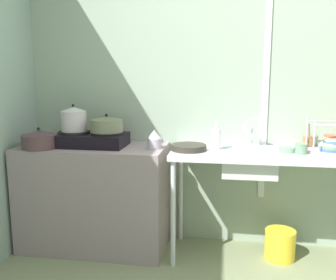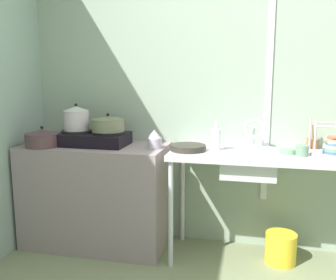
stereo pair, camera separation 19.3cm
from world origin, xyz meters
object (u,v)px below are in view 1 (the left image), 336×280
dish_rack (332,145)px  pot_on_right_burner (107,124)px  bucket_on_floor (280,245)px  frying_pan (189,147)px  small_bowl_on_drainboard (287,150)px  utensil_jar (309,142)px  stove (91,139)px  bottle_by_sink (216,138)px  percolator (154,139)px  cup_by_rack (301,149)px  faucet (253,129)px  pot_beside_stove (39,139)px  sink_basin (249,163)px  pot_on_left_burner (74,119)px

dish_rack → pot_on_right_burner: bearing=-179.2°
bucket_on_floor → pot_on_right_burner: bearing=180.0°
frying_pan → small_bowl_on_drainboard: 0.72m
utensil_jar → bucket_on_floor: 0.82m
stove → dish_rack: bearing=0.7°
bottle_by_sink → pot_on_right_burner: bearing=-178.9°
percolator → bottle_by_sink: (0.47, 0.04, 0.02)m
cup_by_rack → bucket_on_floor: size_ratio=0.38×
stove → bucket_on_floor: 1.69m
faucet → pot_beside_stove: bearing=-170.6°
stove → percolator: percolator is taller
percolator → utensil_jar: 1.20m
utensil_jar → bottle_by_sink: bearing=-164.7°
pot_on_right_burner → sink_basin: bearing=-1.8°
sink_basin → faucet: bearing=78.6°
cup_by_rack → pot_on_right_burner: bearing=178.0°
pot_beside_stove → faucet: (1.62, 0.27, 0.08)m
dish_rack → bucket_on_floor: dish_rack is taller
pot_beside_stove → faucet: size_ratio=1.16×
pot_beside_stove → percolator: 0.88m
frying_pan → bucket_on_floor: frying_pan is taller
stove → pot_beside_stove: 0.39m
stove → dish_rack: size_ratio=1.73×
sink_basin → pot_on_right_burner: bearing=178.2°
pot_on_left_burner → pot_beside_stove: bearing=-145.9°
cup_by_rack → bottle_by_sink: bearing=173.6°
bottle_by_sink → bucket_on_floor: 0.96m
pot_on_right_burner → faucet: size_ratio=1.12×
pot_beside_stove → bucket_on_floor: 2.02m
frying_pan → cup_by_rack: (0.81, -0.01, 0.02)m
frying_pan → cup_by_rack: bearing=-0.4°
pot_beside_stove → frying_pan: bearing=5.2°
pot_on_left_burner → cup_by_rack: size_ratio=2.45×
frying_pan → dish_rack: (1.03, 0.07, 0.03)m
pot_beside_stove → bottle_by_sink: (1.34, 0.17, 0.02)m
dish_rack → cup_by_rack: (-0.23, -0.07, -0.02)m
pot_beside_stove → faucet: 1.64m
stove → bucket_on_floor: stove is taller
pot_on_left_burner → pot_beside_stove: pot_on_left_burner is taller
dish_rack → bucket_on_floor: (-0.33, -0.02, -0.78)m
cup_by_rack → dish_rack: bearing=18.1°
sink_basin → utensil_jar: (0.47, 0.25, 0.13)m
pot_on_left_burner → frying_pan: bearing=-2.9°
faucet → utensil_jar: 0.46m
bottle_by_sink → frying_pan: bearing=-162.6°
percolator → utensil_jar: (1.18, 0.23, -0.03)m
small_bowl_on_drainboard → sink_basin: bearing=-172.3°
sink_basin → percolator: bearing=178.9°
percolator → dish_rack: bearing=1.8°
stove → cup_by_rack: size_ratio=6.35×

